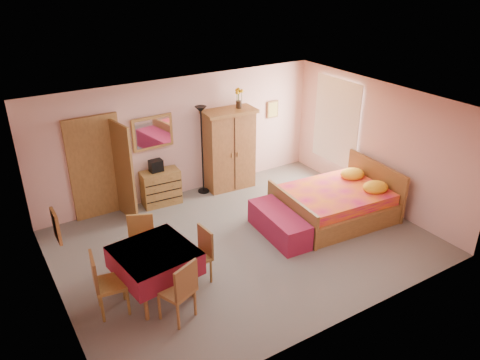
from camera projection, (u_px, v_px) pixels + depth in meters
floor at (244, 243)px, 8.68m from camera, size 6.50×6.50×0.00m
ceiling at (245, 107)px, 7.56m from camera, size 6.50×6.50×0.00m
wall_back at (182, 137)px, 10.03m from camera, size 6.50×0.10×2.60m
wall_front at (345, 249)px, 6.20m from camera, size 6.50×0.10×2.60m
wall_left at (49, 232)px, 6.57m from camera, size 0.10×5.00×2.60m
wall_right at (377, 144)px, 9.66m from camera, size 0.10×5.00×2.60m
doorway at (96, 168)px, 9.23m from camera, size 1.06×0.12×2.15m
window at (336, 122)px, 10.50m from camera, size 0.08×1.40×1.95m
picture_left at (56, 226)px, 5.96m from camera, size 0.04×0.32×0.42m
picture_back at (273, 109)px, 11.02m from camera, size 0.30×0.04×0.40m
chest_of_drawers at (161, 188)px, 9.91m from camera, size 0.83×0.46×0.76m
wall_mirror at (153, 133)px, 9.56m from camera, size 0.88×0.09×0.70m
stereo at (156, 166)px, 9.70m from camera, size 0.27×0.20×0.25m
floor_lamp at (202, 151)px, 10.15m from camera, size 0.32×0.32×1.99m
wardrobe at (230, 150)px, 10.42m from camera, size 1.21×0.68×1.83m
sunflower_vase at (239, 98)px, 10.06m from camera, size 0.19×0.19×0.44m
bed at (335, 195)px, 9.33m from camera, size 2.30×1.88×1.00m
bench at (279, 224)px, 8.81m from camera, size 0.66×1.51×0.49m
dining_table at (156, 273)px, 7.19m from camera, size 1.25×1.25×0.82m
chair_south at (176, 290)px, 6.69m from camera, size 0.59×0.59×1.00m
chair_north at (141, 245)px, 7.76m from camera, size 0.57×0.57×0.95m
chair_west at (111, 283)px, 6.82m from camera, size 0.52×0.52×1.01m
chair_east at (196, 257)px, 7.47m from camera, size 0.45×0.45×0.93m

